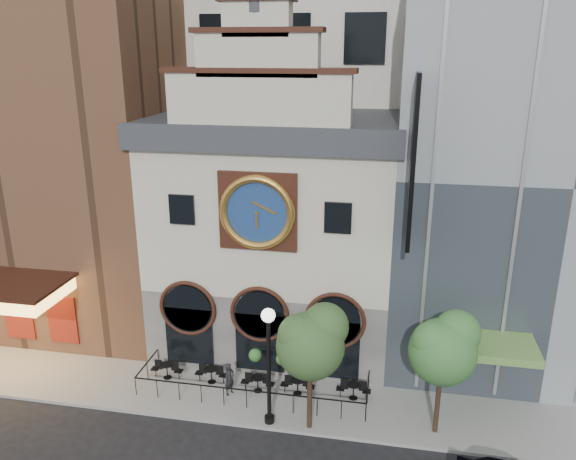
{
  "coord_description": "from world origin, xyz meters",
  "views": [
    {
      "loc": [
        5.81,
        -19.55,
        15.54
      ],
      "look_at": [
        0.98,
        6.0,
        7.07
      ],
      "focal_mm": 35.0,
      "sensor_mm": 36.0,
      "label": 1
    }
  ],
  "objects_px": {
    "lamppost": "(269,354)",
    "tree_right": "(444,347)",
    "bistro_1": "(211,374)",
    "bistro_3": "(298,385)",
    "bistro_4": "(353,390)",
    "bistro_0": "(167,369)",
    "pedestrian": "(229,379)",
    "bistro_2": "(258,383)",
    "tree_left": "(312,340)"
  },
  "relations": [
    {
      "from": "bistro_2",
      "to": "pedestrian",
      "type": "height_order",
      "value": "pedestrian"
    },
    {
      "from": "tree_right",
      "to": "bistro_4",
      "type": "bearing_deg",
      "value": 155.45
    },
    {
      "from": "bistro_3",
      "to": "bistro_0",
      "type": "bearing_deg",
      "value": 178.75
    },
    {
      "from": "bistro_0",
      "to": "bistro_2",
      "type": "height_order",
      "value": "same"
    },
    {
      "from": "bistro_0",
      "to": "bistro_1",
      "type": "xyz_separation_m",
      "value": [
        2.25,
        0.04,
        0.0
      ]
    },
    {
      "from": "bistro_2",
      "to": "bistro_3",
      "type": "bearing_deg",
      "value": 3.84
    },
    {
      "from": "bistro_2",
      "to": "tree_right",
      "type": "relative_size",
      "value": 0.29
    },
    {
      "from": "bistro_1",
      "to": "bistro_3",
      "type": "height_order",
      "value": "same"
    },
    {
      "from": "pedestrian",
      "to": "lamppost",
      "type": "relative_size",
      "value": 0.29
    },
    {
      "from": "bistro_3",
      "to": "bistro_1",
      "type": "bearing_deg",
      "value": 177.59
    },
    {
      "from": "lamppost",
      "to": "tree_right",
      "type": "height_order",
      "value": "tree_right"
    },
    {
      "from": "bistro_1",
      "to": "bistro_0",
      "type": "bearing_deg",
      "value": -179.05
    },
    {
      "from": "bistro_0",
      "to": "bistro_3",
      "type": "bearing_deg",
      "value": -1.25
    },
    {
      "from": "bistro_4",
      "to": "bistro_0",
      "type": "bearing_deg",
      "value": 179.96
    },
    {
      "from": "tree_left",
      "to": "bistro_3",
      "type": "bearing_deg",
      "value": 113.2
    },
    {
      "from": "bistro_2",
      "to": "lamppost",
      "type": "distance_m",
      "value": 3.72
    },
    {
      "from": "bistro_2",
      "to": "pedestrian",
      "type": "distance_m",
      "value": 1.35
    },
    {
      "from": "bistro_3",
      "to": "tree_right",
      "type": "xyz_separation_m",
      "value": [
        6.2,
        -1.52,
        3.54
      ]
    },
    {
      "from": "bistro_0",
      "to": "bistro_4",
      "type": "xyz_separation_m",
      "value": [
        9.07,
        -0.01,
        0.0
      ]
    },
    {
      "from": "bistro_0",
      "to": "tree_right",
      "type": "xyz_separation_m",
      "value": [
        12.68,
        -1.66,
        3.54
      ]
    },
    {
      "from": "bistro_4",
      "to": "bistro_2",
      "type": "bearing_deg",
      "value": -176.65
    },
    {
      "from": "bistro_3",
      "to": "pedestrian",
      "type": "xyz_separation_m",
      "value": [
        -3.11,
        -0.55,
        0.33
      ]
    },
    {
      "from": "pedestrian",
      "to": "tree_left",
      "type": "relative_size",
      "value": 0.28
    },
    {
      "from": "bistro_0",
      "to": "lamppost",
      "type": "bearing_deg",
      "value": -22.99
    },
    {
      "from": "bistro_2",
      "to": "bistro_3",
      "type": "distance_m",
      "value": 1.87
    },
    {
      "from": "pedestrian",
      "to": "tree_right",
      "type": "bearing_deg",
      "value": -69.94
    },
    {
      "from": "pedestrian",
      "to": "tree_left",
      "type": "distance_m",
      "value": 5.51
    },
    {
      "from": "pedestrian",
      "to": "tree_right",
      "type": "xyz_separation_m",
      "value": [
        9.31,
        -0.96,
        3.22
      ]
    },
    {
      "from": "bistro_1",
      "to": "bistro_4",
      "type": "relative_size",
      "value": 1.0
    },
    {
      "from": "bistro_0",
      "to": "bistro_3",
      "type": "relative_size",
      "value": 1.0
    },
    {
      "from": "bistro_0",
      "to": "bistro_3",
      "type": "height_order",
      "value": "same"
    },
    {
      "from": "bistro_0",
      "to": "bistro_1",
      "type": "height_order",
      "value": "same"
    },
    {
      "from": "pedestrian",
      "to": "bistro_4",
      "type": "bearing_deg",
      "value": -57.13
    },
    {
      "from": "bistro_0",
      "to": "bistro_4",
      "type": "bearing_deg",
      "value": -0.04
    },
    {
      "from": "lamppost",
      "to": "tree_right",
      "type": "bearing_deg",
      "value": 9.61
    },
    {
      "from": "bistro_0",
      "to": "tree_right",
      "type": "distance_m",
      "value": 13.27
    },
    {
      "from": "bistro_4",
      "to": "tree_right",
      "type": "height_order",
      "value": "tree_right"
    },
    {
      "from": "bistro_2",
      "to": "tree_right",
      "type": "distance_m",
      "value": 8.92
    },
    {
      "from": "pedestrian",
      "to": "tree_right",
      "type": "relative_size",
      "value": 0.29
    },
    {
      "from": "bistro_2",
      "to": "tree_left",
      "type": "relative_size",
      "value": 0.28
    },
    {
      "from": "tree_left",
      "to": "pedestrian",
      "type": "bearing_deg",
      "value": 157.78
    },
    {
      "from": "bistro_2",
      "to": "lamppost",
      "type": "xyz_separation_m",
      "value": [
        1.03,
        -2.13,
        2.87
      ]
    },
    {
      "from": "bistro_1",
      "to": "tree_right",
      "type": "relative_size",
      "value": 0.29
    },
    {
      "from": "bistro_2",
      "to": "bistro_3",
      "type": "xyz_separation_m",
      "value": [
        1.87,
        0.13,
        0.0
      ]
    },
    {
      "from": "bistro_4",
      "to": "pedestrian",
      "type": "relative_size",
      "value": 1.0
    },
    {
      "from": "bistro_0",
      "to": "pedestrian",
      "type": "bearing_deg",
      "value": -11.66
    },
    {
      "from": "bistro_0",
      "to": "tree_right",
      "type": "bearing_deg",
      "value": -7.45
    },
    {
      "from": "bistro_3",
      "to": "tree_right",
      "type": "height_order",
      "value": "tree_right"
    },
    {
      "from": "bistro_3",
      "to": "tree_left",
      "type": "height_order",
      "value": "tree_left"
    },
    {
      "from": "lamppost",
      "to": "tree_right",
      "type": "xyz_separation_m",
      "value": [
        7.04,
        0.74,
        0.68
      ]
    }
  ]
}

